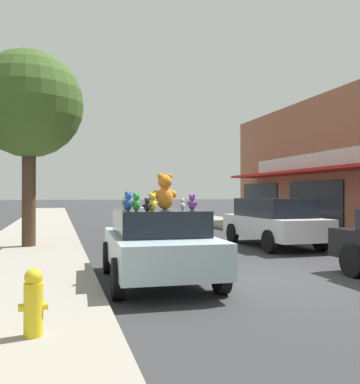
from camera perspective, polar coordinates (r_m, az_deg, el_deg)
The scene contains 15 objects.
ground_plane at distance 9.38m, azimuth 13.24°, elevation -11.30°, with size 260.00×260.00×0.00m, color #333335.
sidewalk_near at distance 8.27m, azimuth -22.14°, elevation -12.29°, with size 3.22×90.00×0.14m.
plush_art_car at distance 8.78m, azimuth -2.96°, elevation -6.80°, with size 2.19×4.14×1.48m.
teddy_bear_giant at distance 8.80m, azimuth -2.04°, elevation 0.00°, with size 0.56×0.36×0.75m.
teddy_bear_white at distance 9.26m, azimuth 0.36°, elevation -1.57°, with size 0.13×0.17×0.22m.
teddy_bear_cream at distance 9.26m, azimuth -7.32°, elevation -1.38°, with size 0.19×0.19×0.29m.
teddy_bear_purple at distance 8.57m, azimuth 1.64°, elevation -1.37°, with size 0.21×0.21×0.32m.
teddy_bear_blue at distance 8.30m, azimuth -6.92°, elevation -1.22°, with size 0.27×0.24×0.37m.
teddy_bear_black at distance 7.82m, azimuth -4.39°, elevation -1.72°, with size 0.18×0.11×0.25m.
teddy_bear_yellow at distance 8.04m, azimuth -3.74°, elevation -1.35°, with size 0.26×0.18×0.35m.
teddy_bear_green at distance 8.11m, azimuth -5.88°, elevation -1.32°, with size 0.25×0.22×0.35m.
teddy_bear_pink at distance 9.71m, azimuth -4.22°, elevation -1.44°, with size 0.18×0.12×0.25m.
parked_car_far_center at distance 14.93m, azimuth 12.31°, elevation -3.75°, with size 1.99×4.60×1.64m.
street_tree at distance 14.70m, azimuth -19.49°, elevation 10.87°, with size 3.42×3.42×6.24m.
fire_hydrant at distance 5.41m, azimuth -18.95°, elevation -13.73°, with size 0.33×0.22×0.79m.
Camera 1 is at (-4.49, -8.04, 1.80)m, focal length 40.00 mm.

